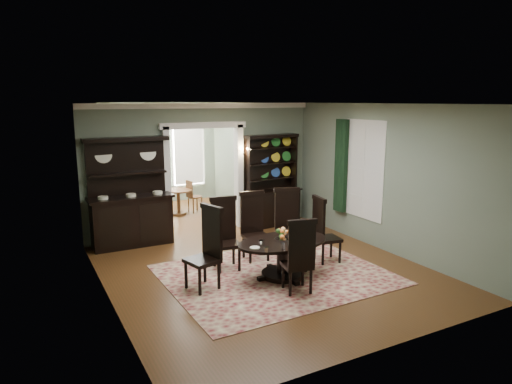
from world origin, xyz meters
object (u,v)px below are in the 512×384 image
welsh_dresser (272,192)px  parlor_table (178,198)px  sideboard (131,208)px  dining_table (283,252)px

welsh_dresser → parlor_table: welsh_dresser is taller
sideboard → dining_table: bearing=-58.4°
dining_table → sideboard: size_ratio=0.75×
dining_table → welsh_dresser: size_ratio=0.78×
welsh_dresser → dining_table: bearing=-121.6°
dining_table → parlor_table: bearing=89.0°
dining_table → parlor_table: 5.17m
parlor_table → welsh_dresser: bearing=-49.6°
sideboard → parlor_table: (1.74, 2.08, -0.36)m
sideboard → welsh_dresser: 3.49m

